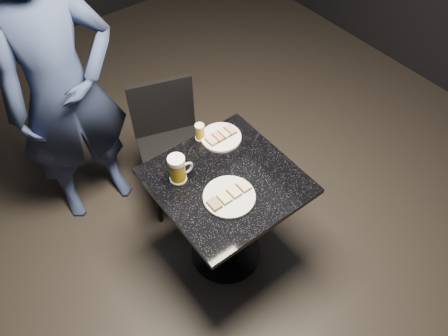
% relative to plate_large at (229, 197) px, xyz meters
% --- Properties ---
extents(floor, '(6.00, 6.00, 0.00)m').
position_rel_plate_large_xyz_m(floor, '(0.06, 0.10, -0.76)').
color(floor, black).
rests_on(floor, ground).
extents(plate_large, '(0.26, 0.26, 0.01)m').
position_rel_plate_large_xyz_m(plate_large, '(0.00, 0.00, 0.00)').
color(plate_large, white).
rests_on(plate_large, table).
extents(plate_small, '(0.22, 0.22, 0.01)m').
position_rel_plate_large_xyz_m(plate_small, '(0.21, 0.35, 0.00)').
color(plate_small, white).
rests_on(plate_small, table).
extents(patron, '(0.68, 0.46, 1.83)m').
position_rel_plate_large_xyz_m(patron, '(-0.36, 1.01, 0.16)').
color(patron, navy).
rests_on(patron, floor).
extents(table, '(0.70, 0.70, 0.75)m').
position_rel_plate_large_xyz_m(table, '(0.06, 0.10, -0.25)').
color(table, black).
rests_on(table, floor).
extents(beer_mug, '(0.12, 0.09, 0.16)m').
position_rel_plate_large_xyz_m(beer_mug, '(-0.13, 0.25, 0.07)').
color(beer_mug, silver).
rests_on(beer_mug, table).
extents(beer_tumbler, '(0.06, 0.06, 0.10)m').
position_rel_plate_large_xyz_m(beer_tumbler, '(0.12, 0.42, 0.04)').
color(beer_tumbler, silver).
rests_on(beer_tumbler, table).
extents(chair, '(0.50, 0.50, 0.87)m').
position_rel_plate_large_xyz_m(chair, '(0.10, 0.73, -0.26)').
color(chair, black).
rests_on(chair, floor).
extents(canapes_on_plate_large, '(0.23, 0.07, 0.02)m').
position_rel_plate_large_xyz_m(canapes_on_plate_large, '(0.00, -0.00, 0.02)').
color(canapes_on_plate_large, '#4C3521').
rests_on(canapes_on_plate_large, plate_large).
extents(canapes_on_plate_small, '(0.18, 0.07, 0.02)m').
position_rel_plate_large_xyz_m(canapes_on_plate_small, '(0.21, 0.35, 0.02)').
color(canapes_on_plate_small, '#4C3521').
rests_on(canapes_on_plate_small, plate_small).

